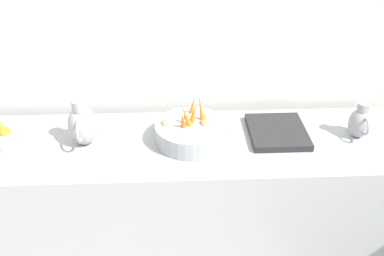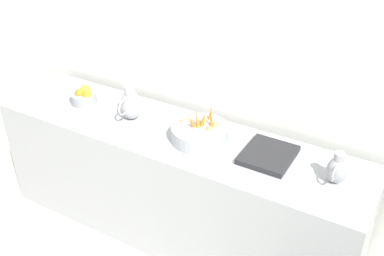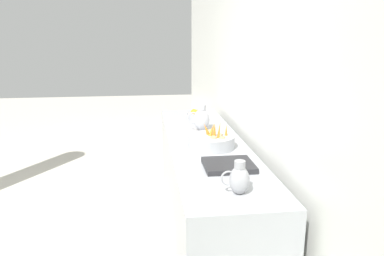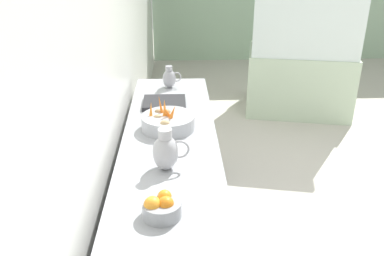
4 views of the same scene
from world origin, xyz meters
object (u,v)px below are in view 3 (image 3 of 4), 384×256
object	(u,v)px
orange_bowl	(196,115)
metal_pitcher_tall	(201,119)
metal_pitcher_short	(239,179)
vegetable_colander	(212,141)

from	to	relation	value
orange_bowl	metal_pitcher_tall	bearing A→B (deg)	88.10
orange_bowl	metal_pitcher_short	size ratio (longest dim) A/B	0.97
vegetable_colander	orange_bowl	xyz separation A→B (m)	(-0.01, -1.00, -0.00)
metal_pitcher_tall	metal_pitcher_short	world-z (taller)	metal_pitcher_tall
orange_bowl	metal_pitcher_tall	xyz separation A→B (m)	(0.01, 0.45, 0.06)
vegetable_colander	metal_pitcher_short	bearing A→B (deg)	90.01
vegetable_colander	metal_pitcher_tall	size ratio (longest dim) A/B	1.48
metal_pitcher_short	metal_pitcher_tall	bearing A→B (deg)	-89.98
vegetable_colander	orange_bowl	distance (m)	1.00
metal_pitcher_short	orange_bowl	bearing A→B (deg)	-90.44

